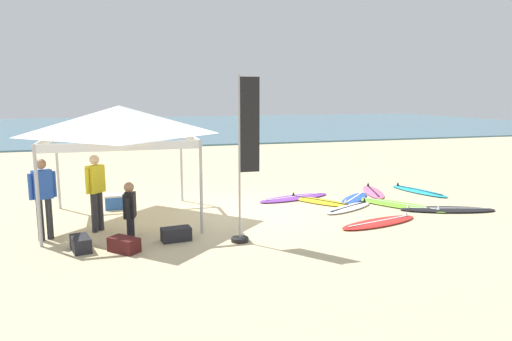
{
  "coord_description": "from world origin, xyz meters",
  "views": [
    {
      "loc": [
        -3.19,
        -11.23,
        3.0
      ],
      "look_at": [
        0.28,
        0.43,
        1.0
      ],
      "focal_mm": 32.44,
      "sensor_mm": 36.0,
      "label": 1
    }
  ],
  "objects": [
    {
      "name": "gear_bag_near_tent",
      "position": [
        -4.0,
        -2.0,
        0.14
      ],
      "size": [
        0.45,
        0.66,
        0.28
      ],
      "primitive_type": "cube",
      "rotation": [
        0.0,
        0.0,
        1.81
      ],
      "color": "#232328",
      "rests_on": "ground"
    },
    {
      "name": "surfboard_black",
      "position": [
        4.95,
        -1.39,
        0.04
      ],
      "size": [
        2.57,
        1.39,
        0.19
      ],
      "color": "black",
      "rests_on": "ground"
    },
    {
      "name": "gear_bag_by_pole",
      "position": [
        -3.19,
        -2.3,
        0.14
      ],
      "size": [
        0.65,
        0.66,
        0.28
      ],
      "primitive_type": "cube",
      "rotation": [
        0.0,
        0.0,
        2.33
      ],
      "color": "#4C1919",
      "rests_on": "ground"
    },
    {
      "name": "surfboard_white",
      "position": [
        2.57,
        -0.5,
        0.04
      ],
      "size": [
        1.86,
        1.29,
        0.19
      ],
      "color": "white",
      "rests_on": "ground"
    },
    {
      "name": "surfboard_purple",
      "position": [
        1.62,
        1.06,
        0.04
      ],
      "size": [
        2.42,
        1.18,
        0.19
      ],
      "color": "purple",
      "rests_on": "ground"
    },
    {
      "name": "surfboard_lime",
      "position": [
        4.06,
        -0.58,
        0.04
      ],
      "size": [
        2.01,
        2.52,
        0.19
      ],
      "color": "#7AD12D",
      "rests_on": "ground"
    },
    {
      "name": "cooler_box",
      "position": [
        -3.38,
        1.29,
        0.2
      ],
      "size": [
        0.5,
        0.36,
        0.39
      ],
      "color": "#2D60B7",
      "rests_on": "ground"
    },
    {
      "name": "person_blue",
      "position": [
        -4.75,
        -1.06,
        0.99
      ],
      "size": [
        0.51,
        0.35,
        1.71
      ],
      "color": "#2D2D33",
      "rests_on": "ground"
    },
    {
      "name": "person_yellow",
      "position": [
        -3.73,
        -0.71,
        0.99
      ],
      "size": [
        0.41,
        0.43,
        1.71
      ],
      "color": "#2D2D33",
      "rests_on": "ground"
    },
    {
      "name": "gear_bag_on_sand",
      "position": [
        -2.15,
        -1.9,
        0.14
      ],
      "size": [
        0.63,
        0.39,
        0.28
      ],
      "primitive_type": "cube",
      "rotation": [
        0.0,
        0.0,
        0.12
      ],
      "color": "#232328",
      "rests_on": "ground"
    },
    {
      "name": "surfboard_pink",
      "position": [
        4.26,
        1.13,
        0.04
      ],
      "size": [
        1.1,
        1.97,
        0.19
      ],
      "color": "pink",
      "rests_on": "ground"
    },
    {
      "name": "ground_plane",
      "position": [
        0.0,
        0.0,
        0.0
      ],
      "size": [
        80.0,
        80.0,
        0.0
      ],
      "primitive_type": "plane",
      "color": "beige"
    },
    {
      "name": "canopy_tent",
      "position": [
        -3.16,
        0.11,
        2.39
      ],
      "size": [
        3.36,
        3.36,
        2.75
      ],
      "color": "#B7B7BC",
      "rests_on": "ground"
    },
    {
      "name": "surfboard_cyan",
      "position": [
        5.68,
        0.84,
        0.04
      ],
      "size": [
        1.04,
        2.14,
        0.19
      ],
      "color": "#23B2CC",
      "rests_on": "ground"
    },
    {
      "name": "surfboard_blue",
      "position": [
        3.24,
        0.44,
        0.04
      ],
      "size": [
        1.67,
        1.65,
        0.19
      ],
      "color": "blue",
      "rests_on": "ground"
    },
    {
      "name": "sea",
      "position": [
        0.0,
        33.6,
        0.05
      ],
      "size": [
        80.0,
        36.0,
        0.1
      ],
      "primitive_type": "cube",
      "color": "teal",
      "rests_on": "ground"
    },
    {
      "name": "banner_flag",
      "position": [
        -0.77,
        -2.32,
        1.57
      ],
      "size": [
        0.6,
        0.36,
        3.4
      ],
      "color": "#99999E",
      "rests_on": "ground"
    },
    {
      "name": "surfboard_red",
      "position": [
        2.59,
        -1.98,
        0.04
      ],
      "size": [
        2.32,
        1.14,
        0.19
      ],
      "color": "red",
      "rests_on": "ground"
    },
    {
      "name": "person_black",
      "position": [
        -3.04,
        -1.43,
        0.66
      ],
      "size": [
        0.28,
        0.54,
        1.2
      ],
      "color": "black",
      "rests_on": "ground"
    },
    {
      "name": "surfboard_yellow",
      "position": [
        2.14,
        0.44,
        0.04
      ],
      "size": [
        1.69,
        2.09,
        0.19
      ],
      "color": "yellow",
      "rests_on": "ground"
    }
  ]
}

